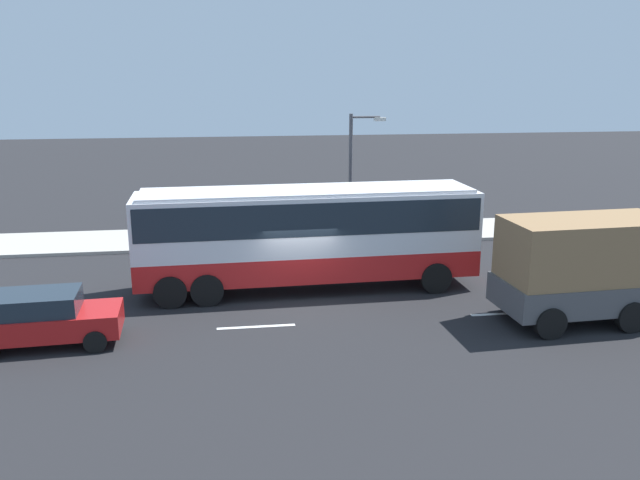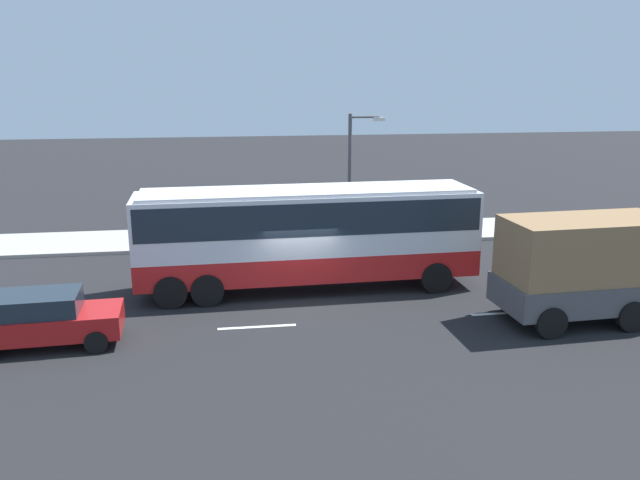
# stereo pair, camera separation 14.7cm
# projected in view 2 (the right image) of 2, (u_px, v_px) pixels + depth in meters

# --- Properties ---
(ground_plane) EXTENTS (120.00, 120.00, 0.00)m
(ground_plane) POSITION_uv_depth(u_px,v_px,m) (300.00, 299.00, 22.56)
(ground_plane) COLOR black
(sidewalk_curb) EXTENTS (80.00, 4.00, 0.15)m
(sidewalk_curb) POSITION_uv_depth(u_px,v_px,m) (278.00, 236.00, 30.94)
(sidewalk_curb) COLOR #A8A399
(sidewalk_curb) RESTS_ON ground_plane
(lane_centreline) EXTENTS (30.41, 0.16, 0.01)m
(lane_centreline) POSITION_uv_depth(u_px,v_px,m) (183.00, 331.00, 19.74)
(lane_centreline) COLOR white
(lane_centreline) RESTS_ON ground_plane
(coach_bus) EXTENTS (12.04, 3.01, 3.64)m
(coach_bus) POSITION_uv_depth(u_px,v_px,m) (308.00, 228.00, 23.08)
(coach_bus) COLOR red
(coach_bus) RESTS_ON ground_plane
(cargo_truck) EXTENTS (7.62, 2.97, 3.27)m
(cargo_truck) POSITION_uv_depth(u_px,v_px,m) (609.00, 266.00, 20.42)
(cargo_truck) COLOR navy
(cargo_truck) RESTS_ON ground_plane
(car_red_compact) EXTENTS (4.21, 2.03, 1.57)m
(car_red_compact) POSITION_uv_depth(u_px,v_px,m) (44.00, 318.00, 18.50)
(car_red_compact) COLOR #B21919
(car_red_compact) RESTS_ON ground_plane
(pedestrian_near_curb) EXTENTS (0.32, 0.32, 1.69)m
(pedestrian_near_curb) POSITION_uv_depth(u_px,v_px,m) (243.00, 214.00, 30.73)
(pedestrian_near_curb) COLOR brown
(pedestrian_near_curb) RESTS_ON sidewalk_curb
(pedestrian_at_crossing) EXTENTS (0.32, 0.32, 1.75)m
(pedestrian_at_crossing) POSITION_uv_depth(u_px,v_px,m) (473.00, 213.00, 30.67)
(pedestrian_at_crossing) COLOR brown
(pedestrian_at_crossing) RESTS_ON sidewalk_curb
(street_lamp) EXTENTS (1.61, 0.24, 5.70)m
(street_lamp) POSITION_uv_depth(u_px,v_px,m) (354.00, 168.00, 28.93)
(street_lamp) COLOR #47474C
(street_lamp) RESTS_ON sidewalk_curb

